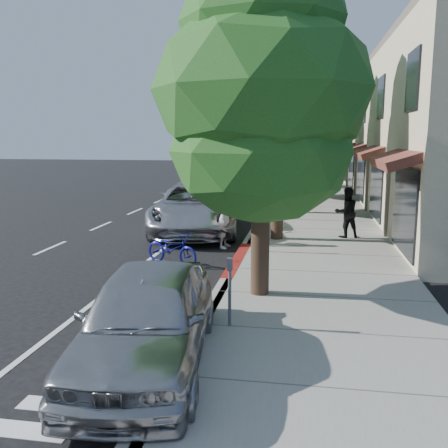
% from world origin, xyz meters
% --- Properties ---
extents(ground, '(120.00, 120.00, 0.00)m').
position_xyz_m(ground, '(0.00, 0.00, 0.00)').
color(ground, black).
rests_on(ground, ground).
extents(sidewalk, '(4.60, 56.00, 0.15)m').
position_xyz_m(sidewalk, '(2.30, 8.00, 0.07)').
color(sidewalk, gray).
rests_on(sidewalk, ground).
extents(curb, '(0.30, 56.00, 0.15)m').
position_xyz_m(curb, '(0.00, 8.00, 0.07)').
color(curb, '#9E998E').
rests_on(curb, ground).
extents(curb_red_segment, '(0.32, 4.00, 0.15)m').
position_xyz_m(curb_red_segment, '(0.00, 1.00, 0.07)').
color(curb_red_segment, maroon).
rests_on(curb_red_segment, ground).
extents(storefront_building, '(10.00, 36.00, 7.00)m').
position_xyz_m(storefront_building, '(9.60, 18.00, 3.50)').
color(storefront_building, beige).
rests_on(storefront_building, ground).
extents(street_tree_0, '(4.52, 4.52, 7.10)m').
position_xyz_m(street_tree_0, '(0.90, -2.00, 4.34)').
color(street_tree_0, black).
rests_on(street_tree_0, ground).
extents(street_tree_1, '(4.09, 4.09, 7.82)m').
position_xyz_m(street_tree_1, '(0.90, 4.00, 4.98)').
color(street_tree_1, black).
rests_on(street_tree_1, ground).
extents(street_tree_2, '(5.00, 5.00, 7.82)m').
position_xyz_m(street_tree_2, '(0.90, 10.00, 4.78)').
color(street_tree_2, black).
rests_on(street_tree_2, ground).
extents(street_tree_3, '(5.38, 5.38, 7.61)m').
position_xyz_m(street_tree_3, '(0.90, 16.00, 4.54)').
color(street_tree_3, black).
rests_on(street_tree_3, ground).
extents(street_tree_4, '(4.41, 4.41, 7.37)m').
position_xyz_m(street_tree_4, '(0.90, 22.00, 4.57)').
color(street_tree_4, black).
rests_on(street_tree_4, ground).
extents(street_tree_5, '(4.49, 4.49, 7.27)m').
position_xyz_m(street_tree_5, '(0.90, 28.00, 4.48)').
color(street_tree_5, black).
rests_on(street_tree_5, ground).
extents(cyclist, '(0.58, 0.79, 2.01)m').
position_xyz_m(cyclist, '(-0.70, 3.00, 1.00)').
color(cyclist, silver).
rests_on(cyclist, ground).
extents(bicycle, '(1.83, 1.28, 0.91)m').
position_xyz_m(bicycle, '(-1.80, 0.64, 0.46)').
color(bicycle, navy).
rests_on(bicycle, ground).
extents(silver_suv, '(3.90, 6.90, 1.82)m').
position_xyz_m(silver_suv, '(-2.20, 5.50, 0.91)').
color(silver_suv, '#B3B2B7').
rests_on(silver_suv, ground).
extents(dark_sedan, '(1.88, 4.35, 1.39)m').
position_xyz_m(dark_sedan, '(-0.50, 13.03, 0.70)').
color(dark_sedan, black).
rests_on(dark_sedan, ground).
extents(white_pickup, '(2.23, 5.06, 1.45)m').
position_xyz_m(white_pickup, '(-0.82, 17.10, 0.72)').
color(white_pickup, '#BBBBBB').
rests_on(white_pickup, ground).
extents(dark_suv_far, '(2.20, 5.07, 1.70)m').
position_xyz_m(dark_suv_far, '(-1.12, 28.00, 0.85)').
color(dark_suv_far, black).
rests_on(dark_suv_far, ground).
extents(near_car_a, '(2.39, 4.81, 1.57)m').
position_xyz_m(near_car_a, '(-0.50, -5.50, 0.79)').
color(near_car_a, '#A3A4A8').
rests_on(near_car_a, ground).
extents(pedestrian, '(1.00, 0.89, 1.70)m').
position_xyz_m(pedestrian, '(3.19, 4.59, 1.00)').
color(pedestrian, black).
rests_on(pedestrian, sidewalk).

